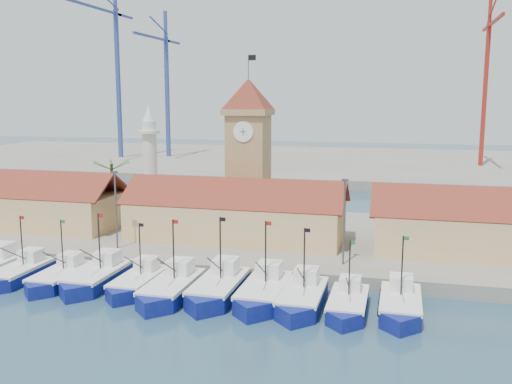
# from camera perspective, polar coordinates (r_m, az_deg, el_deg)

# --- Properties ---
(ground) EXTENTS (400.00, 400.00, 0.00)m
(ground) POSITION_cam_1_polar(r_m,az_deg,el_deg) (53.44, -8.13, -11.20)
(ground) COLOR #1F3D52
(ground) RESTS_ON ground
(quay) EXTENTS (140.00, 32.00, 1.50)m
(quay) POSITION_cam_1_polar(r_m,az_deg,el_deg) (74.96, -1.13, -4.48)
(quay) COLOR gray
(quay) RESTS_ON ground
(terminal) EXTENTS (240.00, 80.00, 2.00)m
(terminal) POSITION_cam_1_polar(r_m,az_deg,el_deg) (158.33, 7.19, 2.89)
(terminal) COLOR gray
(terminal) RESTS_ON ground
(boat_1) EXTENTS (3.42, 9.38, 7.10)m
(boat_1) POSITION_cam_1_polar(r_m,az_deg,el_deg) (64.36, -22.66, -7.58)
(boat_1) COLOR navy
(boat_1) RESTS_ON ground
(boat_2) EXTENTS (3.36, 9.20, 6.96)m
(boat_2) POSITION_cam_1_polar(r_m,az_deg,el_deg) (61.52, -19.10, -8.15)
(boat_2) COLOR navy
(boat_2) RESTS_ON ground
(boat_3) EXTENTS (3.72, 10.19, 7.71)m
(boat_3) POSITION_cam_1_polar(r_m,az_deg,el_deg) (60.02, -15.70, -8.34)
(boat_3) COLOR navy
(boat_3) RESTS_ON ground
(boat_4) EXTENTS (3.38, 9.25, 7.00)m
(boat_4) POSITION_cam_1_polar(r_m,az_deg,el_deg) (57.79, -11.79, -8.95)
(boat_4) COLOR navy
(boat_4) RESTS_ON ground
(boat_5) EXTENTS (3.78, 10.36, 7.84)m
(boat_5) POSITION_cam_1_polar(r_m,az_deg,el_deg) (55.15, -8.54, -9.66)
(boat_5) COLOR navy
(boat_5) RESTS_ON ground
(boat_6) EXTENTS (3.90, 10.68, 8.08)m
(boat_6) POSITION_cam_1_polar(r_m,az_deg,el_deg) (54.66, -3.87, -9.72)
(boat_6) COLOR navy
(boat_6) RESTS_ON ground
(boat_7) EXTENTS (3.82, 10.48, 7.93)m
(boat_7) POSITION_cam_1_polar(r_m,az_deg,el_deg) (53.52, 0.72, -10.14)
(boat_7) COLOR navy
(boat_7) RESTS_ON ground
(boat_8) EXTENTS (3.66, 10.02, 7.58)m
(boat_8) POSITION_cam_1_polar(r_m,az_deg,el_deg) (52.40, 4.62, -10.64)
(boat_8) COLOR navy
(boat_8) RESTS_ON ground
(boat_9) EXTENTS (3.26, 8.92, 6.75)m
(boat_9) POSITION_cam_1_polar(r_m,az_deg,el_deg) (51.64, 9.15, -11.15)
(boat_9) COLOR navy
(boat_9) RESTS_ON ground
(boat_10) EXTENTS (3.51, 9.60, 7.27)m
(boat_10) POSITION_cam_1_polar(r_m,az_deg,el_deg) (52.15, 14.24, -11.05)
(boat_10) COLOR navy
(boat_10) RESTS_ON ground
(hall_left) EXTENTS (31.20, 10.13, 7.61)m
(hall_left) POSITION_cam_1_polar(r_m,az_deg,el_deg) (85.06, -23.18, -1.35)
(hall_left) COLOR #D9B077
(hall_left) RESTS_ON quay
(hall_center) EXTENTS (27.04, 10.13, 7.61)m
(hall_center) POSITION_cam_1_polar(r_m,az_deg,el_deg) (70.48, -2.01, -2.67)
(hall_center) COLOR #D9B077
(hall_center) RESTS_ON quay
(clock_tower) EXTENTS (5.80, 5.80, 22.70)m
(clock_tower) POSITION_cam_1_polar(r_m,az_deg,el_deg) (75.00, -0.75, 4.22)
(clock_tower) COLOR tan
(clock_tower) RESTS_ON quay
(minaret) EXTENTS (3.00, 3.00, 16.30)m
(minaret) POSITION_cam_1_polar(r_m,az_deg,el_deg) (82.23, -10.54, 2.96)
(minaret) COLOR silver
(minaret) RESTS_ON quay
(palm_tree) EXTENTS (5.60, 5.03, 8.39)m
(palm_tree) POSITION_cam_1_polar(r_m,az_deg,el_deg) (83.14, -14.18, 0.48)
(palm_tree) COLOR brown
(palm_tree) RESTS_ON quay
(lamp_posts) EXTENTS (80.70, 0.25, 9.03)m
(lamp_posts) POSITION_cam_1_polar(r_m,az_deg,el_deg) (62.35, -3.64, -1.94)
(lamp_posts) COLOR #3F3F44
(lamp_posts) RESTS_ON quay
(crane_blue_far) EXTENTS (1.00, 36.75, 47.70)m
(crane_blue_far) POSITION_cam_1_polar(r_m,az_deg,el_deg) (166.00, -14.00, 12.60)
(crane_blue_far) COLOR navy
(crane_blue_far) RESTS_ON terminal
(crane_blue_near) EXTENTS (1.00, 30.10, 40.79)m
(crane_blue_near) POSITION_cam_1_polar(r_m,az_deg,el_deg) (166.63, -9.06, 11.24)
(crane_blue_near) COLOR navy
(crane_blue_near) RESTS_ON terminal
(crane_red_right) EXTENTS (1.00, 30.63, 41.87)m
(crane_red_right) POSITION_cam_1_polar(r_m,az_deg,el_deg) (151.39, 22.09, 11.12)
(crane_red_right) COLOR maroon
(crane_red_right) RESTS_ON terminal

